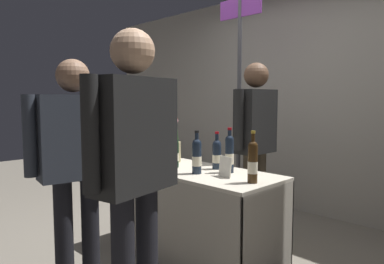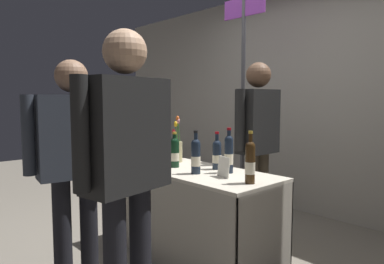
{
  "view_description": "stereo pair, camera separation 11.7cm",
  "coord_description": "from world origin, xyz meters",
  "px_view_note": "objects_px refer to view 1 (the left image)",
  "views": [
    {
      "loc": [
        2.0,
        -1.98,
        1.29
      ],
      "look_at": [
        0.0,
        0.0,
        1.04
      ],
      "focal_mm": 33.16,
      "sensor_mm": 36.0,
      "label": 1
    },
    {
      "loc": [
        2.08,
        -1.9,
        1.29
      ],
      "look_at": [
        0.0,
        0.0,
        1.04
      ],
      "focal_mm": 33.16,
      "sensor_mm": 36.0,
      "label": 2
    }
  ],
  "objects_px": {
    "tasting_table": "(192,198)",
    "wine_glass_mid": "(157,148)",
    "booth_signpost": "(239,84)",
    "vendor_presenter": "(255,136)",
    "display_bottle_0": "(197,156)",
    "taster_foreground_right": "(134,157)",
    "wine_glass_near_vendor": "(132,153)",
    "featured_wine_bottle": "(157,150)",
    "flower_vase": "(175,149)"
  },
  "relations": [
    {
      "from": "display_bottle_0",
      "to": "wine_glass_near_vendor",
      "type": "relative_size",
      "value": 2.6
    },
    {
      "from": "taster_foreground_right",
      "to": "booth_signpost",
      "type": "relative_size",
      "value": 0.7
    },
    {
      "from": "featured_wine_bottle",
      "to": "vendor_presenter",
      "type": "distance_m",
      "value": 0.92
    },
    {
      "from": "tasting_table",
      "to": "wine_glass_mid",
      "type": "bearing_deg",
      "value": 168.2
    },
    {
      "from": "flower_vase",
      "to": "booth_signpost",
      "type": "relative_size",
      "value": 0.18
    },
    {
      "from": "featured_wine_bottle",
      "to": "flower_vase",
      "type": "xyz_separation_m",
      "value": [
        -0.06,
        0.26,
        -0.02
      ]
    },
    {
      "from": "tasting_table",
      "to": "display_bottle_0",
      "type": "height_order",
      "value": "display_bottle_0"
    },
    {
      "from": "wine_glass_mid",
      "to": "taster_foreground_right",
      "type": "distance_m",
      "value": 1.52
    },
    {
      "from": "wine_glass_near_vendor",
      "to": "vendor_presenter",
      "type": "xyz_separation_m",
      "value": [
        0.69,
        0.87,
        0.14
      ]
    },
    {
      "from": "display_bottle_0",
      "to": "wine_glass_near_vendor",
      "type": "distance_m",
      "value": 0.72
    },
    {
      "from": "vendor_presenter",
      "to": "taster_foreground_right",
      "type": "bearing_deg",
      "value": 14.43
    },
    {
      "from": "wine_glass_mid",
      "to": "flower_vase",
      "type": "height_order",
      "value": "flower_vase"
    },
    {
      "from": "featured_wine_bottle",
      "to": "vendor_presenter",
      "type": "height_order",
      "value": "vendor_presenter"
    },
    {
      "from": "vendor_presenter",
      "to": "display_bottle_0",
      "type": "bearing_deg",
      "value": 2.93
    },
    {
      "from": "booth_signpost",
      "to": "taster_foreground_right",
      "type": "bearing_deg",
      "value": -67.38
    },
    {
      "from": "display_bottle_0",
      "to": "wine_glass_mid",
      "type": "bearing_deg",
      "value": 163.33
    },
    {
      "from": "tasting_table",
      "to": "booth_signpost",
      "type": "xyz_separation_m",
      "value": [
        -0.29,
        0.98,
        0.95
      ]
    },
    {
      "from": "wine_glass_mid",
      "to": "flower_vase",
      "type": "relative_size",
      "value": 0.33
    },
    {
      "from": "wine_glass_mid",
      "to": "vendor_presenter",
      "type": "relative_size",
      "value": 0.08
    },
    {
      "from": "display_bottle_0",
      "to": "flower_vase",
      "type": "xyz_separation_m",
      "value": [
        -0.49,
        0.22,
        -0.02
      ]
    },
    {
      "from": "flower_vase",
      "to": "taster_foreground_right",
      "type": "height_order",
      "value": "taster_foreground_right"
    },
    {
      "from": "featured_wine_bottle",
      "to": "flower_vase",
      "type": "relative_size",
      "value": 0.81
    },
    {
      "from": "vendor_presenter",
      "to": "taster_foreground_right",
      "type": "xyz_separation_m",
      "value": [
        0.38,
        -1.61,
        0.03
      ]
    },
    {
      "from": "wine_glass_near_vendor",
      "to": "vendor_presenter",
      "type": "height_order",
      "value": "vendor_presenter"
    },
    {
      "from": "taster_foreground_right",
      "to": "wine_glass_mid",
      "type": "bearing_deg",
      "value": 34.92
    },
    {
      "from": "flower_vase",
      "to": "booth_signpost",
      "type": "bearing_deg",
      "value": 86.67
    },
    {
      "from": "wine_glass_near_vendor",
      "to": "tasting_table",
      "type": "bearing_deg",
      "value": 18.3
    },
    {
      "from": "tasting_table",
      "to": "booth_signpost",
      "type": "distance_m",
      "value": 1.4
    },
    {
      "from": "tasting_table",
      "to": "wine_glass_mid",
      "type": "distance_m",
      "value": 0.69
    },
    {
      "from": "display_bottle_0",
      "to": "vendor_presenter",
      "type": "relative_size",
      "value": 0.2
    },
    {
      "from": "display_bottle_0",
      "to": "wine_glass_mid",
      "type": "distance_m",
      "value": 0.77
    },
    {
      "from": "tasting_table",
      "to": "wine_glass_mid",
      "type": "height_order",
      "value": "wine_glass_mid"
    },
    {
      "from": "tasting_table",
      "to": "vendor_presenter",
      "type": "height_order",
      "value": "vendor_presenter"
    },
    {
      "from": "display_bottle_0",
      "to": "vendor_presenter",
      "type": "height_order",
      "value": "vendor_presenter"
    },
    {
      "from": "vendor_presenter",
      "to": "taster_foreground_right",
      "type": "relative_size",
      "value": 0.98
    },
    {
      "from": "vendor_presenter",
      "to": "booth_signpost",
      "type": "relative_size",
      "value": 0.69
    },
    {
      "from": "display_bottle_0",
      "to": "vendor_presenter",
      "type": "xyz_separation_m",
      "value": [
        -0.02,
        0.78,
        0.09
      ]
    },
    {
      "from": "vendor_presenter",
      "to": "booth_signpost",
      "type": "distance_m",
      "value": 0.7
    },
    {
      "from": "display_bottle_0",
      "to": "vendor_presenter",
      "type": "bearing_deg",
      "value": 91.68
    },
    {
      "from": "wine_glass_near_vendor",
      "to": "booth_signpost",
      "type": "relative_size",
      "value": 0.05
    },
    {
      "from": "display_bottle_0",
      "to": "booth_signpost",
      "type": "distance_m",
      "value": 1.3
    },
    {
      "from": "flower_vase",
      "to": "taster_foreground_right",
      "type": "distance_m",
      "value": 1.35
    },
    {
      "from": "featured_wine_bottle",
      "to": "flower_vase",
      "type": "distance_m",
      "value": 0.27
    },
    {
      "from": "tasting_table",
      "to": "featured_wine_bottle",
      "type": "distance_m",
      "value": 0.49
    },
    {
      "from": "display_bottle_0",
      "to": "taster_foreground_right",
      "type": "height_order",
      "value": "taster_foreground_right"
    },
    {
      "from": "featured_wine_bottle",
      "to": "flower_vase",
      "type": "bearing_deg",
      "value": 103.15
    },
    {
      "from": "tasting_table",
      "to": "featured_wine_bottle",
      "type": "bearing_deg",
      "value": -154.23
    },
    {
      "from": "featured_wine_bottle",
      "to": "display_bottle_0",
      "type": "height_order",
      "value": "featured_wine_bottle"
    },
    {
      "from": "vendor_presenter",
      "to": "flower_vase",
      "type": "bearing_deg",
      "value": -38.24
    },
    {
      "from": "flower_vase",
      "to": "featured_wine_bottle",
      "type": "bearing_deg",
      "value": -76.85
    }
  ]
}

